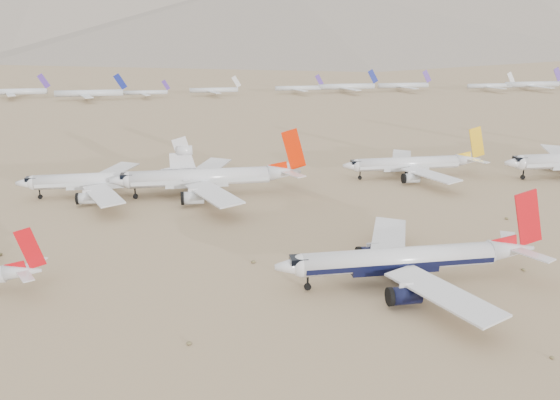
% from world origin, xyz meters
% --- Properties ---
extents(ground, '(7000.00, 7000.00, 0.00)m').
position_xyz_m(ground, '(0.00, 0.00, 0.00)').
color(ground, '#8B6E51').
rests_on(ground, ground).
extents(main_airliner, '(51.50, 50.30, 18.17)m').
position_xyz_m(main_airliner, '(-1.14, 0.39, 5.00)').
color(main_airliner, silver).
rests_on(main_airliner, ground).
extents(row2_gold_tail, '(46.31, 45.29, 16.49)m').
position_xyz_m(row2_gold_tail, '(29.84, 73.91, 4.61)').
color(row2_gold_tail, silver).
rests_on(row2_gold_tail, ground).
extents(row2_orange_tail, '(54.45, 53.26, 19.42)m').
position_xyz_m(row2_orange_tail, '(-37.83, 64.48, 5.45)').
color(row2_orange_tail, silver).
rests_on(row2_orange_tail, ground).
extents(row2_white_trijet, '(48.65, 47.55, 17.24)m').
position_xyz_m(row2_white_trijet, '(-66.87, 68.76, 4.99)').
color(row2_white_trijet, silver).
rests_on(row2_white_trijet, ground).
extents(distant_storage_row, '(564.71, 59.77, 15.19)m').
position_xyz_m(distant_storage_row, '(21.50, 299.50, 4.46)').
color(distant_storage_row, silver).
rests_on(distant_storage_row, ground).
extents(foothills, '(4637.50, 1395.00, 155.00)m').
position_xyz_m(foothills, '(526.68, 1100.00, 67.15)').
color(foothills, slate).
rests_on(foothills, ground).
extents(desert_scrub, '(233.60, 121.67, 0.63)m').
position_xyz_m(desert_scrub, '(-20.73, -21.89, 0.28)').
color(desert_scrub, brown).
rests_on(desert_scrub, ground).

